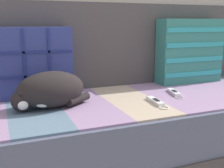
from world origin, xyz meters
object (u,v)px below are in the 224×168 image
object	(u,v)px
couch	(145,127)
throw_pillow_quilted	(36,62)
throw_pillow_striped	(190,51)
sleeping_cat	(49,91)
game_remote_near	(174,93)
game_remote_far	(156,102)

from	to	relation	value
couch	throw_pillow_quilted	size ratio (longest dim) A/B	5.46
throw_pillow_quilted	throw_pillow_striped	xyz separation A→B (m)	(1.05, -0.00, 0.02)
throw_pillow_quilted	sleeping_cat	size ratio (longest dim) A/B	1.00
couch	throw_pillow_striped	size ratio (longest dim) A/B	4.60
couch	sleeping_cat	bearing A→B (deg)	-175.08
throw_pillow_quilted	game_remote_near	world-z (taller)	throw_pillow_quilted
throw_pillow_quilted	game_remote_far	size ratio (longest dim) A/B	1.91
throw_pillow_quilted	sleeping_cat	world-z (taller)	throw_pillow_quilted
throw_pillow_striped	sleeping_cat	world-z (taller)	throw_pillow_striped
couch	game_remote_far	size ratio (longest dim) A/B	10.45
throw_pillow_striped	game_remote_far	size ratio (longest dim) A/B	2.27
couch	throw_pillow_quilted	xyz separation A→B (m)	(-0.59, 0.21, 0.40)
game_remote_near	game_remote_far	distance (m)	0.24
throw_pillow_quilted	throw_pillow_striped	size ratio (longest dim) A/B	0.84
couch	sleeping_cat	xyz separation A→B (m)	(-0.57, -0.05, 0.29)
couch	throw_pillow_striped	distance (m)	0.65
throw_pillow_quilted	sleeping_cat	xyz separation A→B (m)	(0.02, -0.26, -0.11)
couch	game_remote_far	xyz separation A→B (m)	(-0.04, -0.18, 0.21)
game_remote_near	game_remote_far	xyz separation A→B (m)	(-0.20, -0.13, 0.00)
couch	game_remote_near	world-z (taller)	game_remote_near
game_remote_far	game_remote_near	bearing A→B (deg)	32.53
sleeping_cat	game_remote_near	size ratio (longest dim) A/B	1.94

